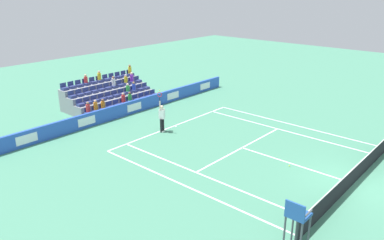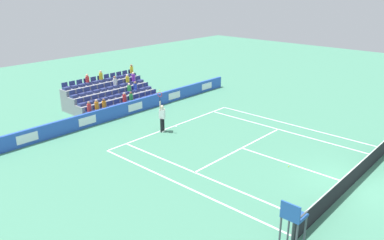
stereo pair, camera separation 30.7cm
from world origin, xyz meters
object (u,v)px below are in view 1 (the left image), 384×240
tennis_net (355,174)px  tennis_player (162,117)px  umpire_chair (297,221)px  loose_tennis_ball (289,166)px

tennis_net → tennis_player: (1.27, -11.73, 0.50)m
umpire_chair → loose_tennis_ball: bearing=-151.2°
tennis_net → loose_tennis_ball: (0.36, -3.18, -0.46)m
tennis_net → umpire_chair: (6.76, 0.33, 1.03)m
tennis_net → loose_tennis_ball: bearing=-83.5°
tennis_net → loose_tennis_ball: tennis_net is taller
tennis_player → umpire_chair: (5.49, 12.06, 0.53)m
tennis_player → loose_tennis_ball: size_ratio=41.97×
umpire_chair → loose_tennis_ball: (-6.40, -3.51, -1.49)m
tennis_net → tennis_player: tennis_player is taller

